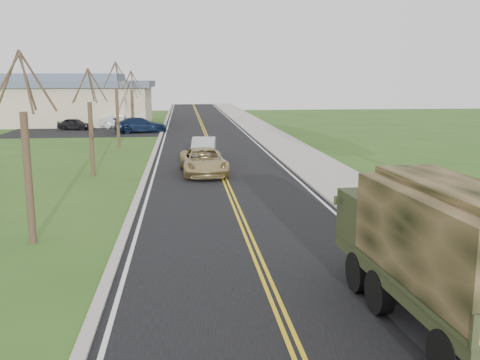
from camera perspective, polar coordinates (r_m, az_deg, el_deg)
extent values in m
cube|color=black|center=(47.52, -3.53, 4.55)|extent=(8.00, 120.00, 0.01)
cube|color=#9E998E|center=(47.88, 1.45, 4.68)|extent=(0.30, 120.00, 0.12)
cube|color=#9E998E|center=(48.14, 3.53, 4.68)|extent=(3.20, 120.00, 0.10)
cube|color=#9E998E|center=(47.52, -8.55, 4.50)|extent=(0.30, 120.00, 0.10)
cylinder|color=#38281C|center=(18.14, -21.64, 0.13)|extent=(0.24, 0.24, 4.20)
cylinder|color=#38281C|center=(17.87, -20.73, 9.82)|extent=(1.01, 0.33, 1.90)
cylinder|color=#38281C|center=(18.46, -21.69, 9.52)|extent=(0.13, 1.29, 1.74)
cylinder|color=#38281C|center=(18.17, -23.59, 9.62)|extent=(0.98, 0.43, 1.90)
cylinder|color=#38281C|center=(17.52, -23.98, 9.32)|extent=(0.79, 1.05, 1.77)
cylinder|color=#38281C|center=(17.40, -21.85, 9.73)|extent=(0.58, 0.90, 1.90)
cylinder|color=#38281C|center=(29.77, -15.56, 4.20)|extent=(0.24, 0.24, 3.96)
cylinder|color=#38281C|center=(29.64, -14.94, 9.74)|extent=(0.96, 0.32, 1.79)
cylinder|color=#38281C|center=(30.17, -15.60, 9.58)|extent=(0.12, 1.22, 1.65)
cylinder|color=#38281C|center=(29.83, -16.63, 9.66)|extent=(0.93, 0.41, 1.79)
cylinder|color=#38281C|center=(29.22, -16.70, 9.49)|extent=(0.75, 0.99, 1.67)
cylinder|color=#38281C|center=(29.17, -15.48, 9.70)|extent=(0.55, 0.85, 1.80)
cylinder|color=#38281C|center=(41.59, -12.92, 6.45)|extent=(0.24, 0.24, 4.44)
cylinder|color=#38281C|center=(41.55, -12.39, 10.89)|extent=(1.07, 0.35, 2.00)
cylinder|color=#38281C|center=(42.12, -12.95, 10.75)|extent=(0.13, 1.36, 1.84)
cylinder|color=#38281C|center=(41.72, -13.76, 10.83)|extent=(1.03, 0.46, 2.00)
cylinder|color=#38281C|center=(41.02, -13.77, 10.72)|extent=(0.83, 1.10, 1.87)
cylinder|color=#38281C|center=(41.01, -12.78, 10.88)|extent=(0.61, 0.95, 2.01)
cylinder|color=#38281C|center=(53.51, -11.42, 7.25)|extent=(0.24, 0.24, 4.08)
cylinder|color=#38281C|center=(53.49, -11.03, 10.42)|extent=(0.99, 0.33, 1.84)
cylinder|color=#38281C|center=(54.00, -11.45, 10.33)|extent=(0.13, 1.25, 1.69)
cylinder|color=#38281C|center=(53.62, -12.01, 10.38)|extent=(0.95, 0.42, 1.85)
cylinder|color=#38281C|center=(52.98, -12.00, 10.30)|extent=(0.77, 1.02, 1.72)
cylinder|color=#38281C|center=(52.99, -11.30, 10.41)|extent=(0.57, 0.88, 1.85)
cube|color=tan|center=(64.77, -18.64, 7.55)|extent=(20.00, 12.00, 4.20)
cube|color=#475466|center=(64.70, -18.77, 9.67)|extent=(21.00, 13.00, 0.70)
cube|color=#475466|center=(64.70, -18.81, 10.29)|extent=(14.00, 8.00, 0.90)
cube|color=black|center=(54.02, -14.52, 4.99)|extent=(18.00, 10.00, 0.02)
cylinder|color=black|center=(10.34, 21.37, -17.25)|extent=(0.37, 1.01, 1.00)
cylinder|color=black|center=(12.67, 14.65, -11.49)|extent=(0.37, 1.01, 1.00)
cylinder|color=black|center=(13.52, 22.20, -10.52)|extent=(0.37, 1.01, 1.00)
cylinder|color=black|center=(13.76, 12.52, -9.57)|extent=(0.37, 1.01, 1.00)
cylinder|color=black|center=(14.54, 19.61, -8.82)|extent=(0.37, 1.01, 1.00)
cube|color=#2E351D|center=(12.46, 19.85, -9.95)|extent=(2.50, 6.46, 0.32)
cube|color=#2E351D|center=(14.20, 15.58, -3.89)|extent=(2.26, 1.83, 1.27)
cube|color=black|center=(14.88, 14.31, -2.44)|extent=(2.00, 0.18, 0.64)
cube|color=#2E351D|center=(11.76, 21.74, -10.15)|extent=(2.51, 4.92, 0.14)
cube|color=black|center=(11.47, 22.08, -5.70)|extent=(2.51, 4.92, 1.81)
cube|color=black|center=(11.25, 22.42, -1.03)|extent=(1.70, 4.88, 0.23)
imported|color=tan|center=(29.38, -3.93, 1.99)|extent=(2.69, 5.26, 1.42)
imported|color=silver|center=(34.81, -3.90, 3.37)|extent=(1.86, 4.38, 1.40)
imported|color=black|center=(56.81, -17.19, 5.72)|extent=(3.75, 2.32, 1.19)
imported|color=#A3A3A8|center=(57.72, -12.55, 6.14)|extent=(4.35, 1.54, 1.43)
imported|color=#0E1A35|center=(52.55, -10.57, 5.79)|extent=(5.36, 3.14, 1.46)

